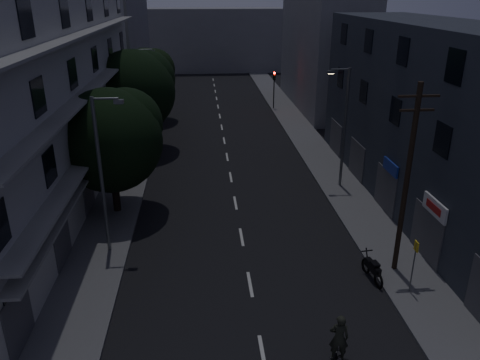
{
  "coord_description": "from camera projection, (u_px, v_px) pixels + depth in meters",
  "views": [
    {
      "loc": [
        -2.01,
        -11.67,
        12.64
      ],
      "look_at": [
        0.0,
        12.0,
        3.0
      ],
      "focal_mm": 35.0,
      "sensor_mm": 36.0,
      "label": 1
    }
  ],
  "objects": [
    {
      "name": "lane_markings",
      "position": [
        223.0,
        134.0,
        44.54
      ],
      "size": [
        0.15,
        60.5,
        0.01
      ],
      "color": "beige",
      "rests_on": "ground"
    },
    {
      "name": "building_left",
      "position": [
        38.0,
        90.0,
        28.73
      ],
      "size": [
        7.0,
        36.0,
        14.0
      ],
      "color": "#ACACA7",
      "rests_on": "ground"
    },
    {
      "name": "street_lamp_right",
      "position": [
        343.0,
        122.0,
        30.72
      ],
      "size": [
        1.51,
        0.25,
        8.0
      ],
      "color": "#52565A",
      "rests_on": "sidewalk_right"
    },
    {
      "name": "tree_far",
      "position": [
        146.0,
        75.0,
        47.07
      ],
      "size": [
        5.89,
        5.89,
        7.29
      ],
      "color": "black",
      "rests_on": "sidewalk_left"
    },
    {
      "name": "building_far_end",
      "position": [
        211.0,
        40.0,
        78.44
      ],
      "size": [
        24.0,
        8.0,
        10.0
      ],
      "primitive_type": "cube",
      "color": "slate",
      "rests_on": "ground"
    },
    {
      "name": "utility_pole",
      "position": [
        407.0,
        178.0,
        20.91
      ],
      "size": [
        1.8,
        0.24,
        9.0
      ],
      "color": "black",
      "rests_on": "sidewalk_right"
    },
    {
      "name": "sidewalk_left",
      "position": [
        135.0,
        157.0,
        38.15
      ],
      "size": [
        3.0,
        90.0,
        0.15
      ],
      "primitive_type": "cube",
      "color": "#565659",
      "rests_on": "ground"
    },
    {
      "name": "cyclist",
      "position": [
        338.0,
        352.0,
        16.51
      ],
      "size": [
        1.01,
        1.95,
        2.35
      ],
      "rotation": [
        0.0,
        0.0,
        -0.2
      ],
      "color": "black",
      "rests_on": "ground"
    },
    {
      "name": "bus_stop_sign",
      "position": [
        415.0,
        258.0,
        20.27
      ],
      "size": [
        0.06,
        0.35,
        2.52
      ],
      "color": "#595B60",
      "rests_on": "sidewalk_right"
    },
    {
      "name": "street_lamp_left_far",
      "position": [
        142.0,
        91.0,
        40.52
      ],
      "size": [
        1.51,
        0.25,
        8.0
      ],
      "color": "#54585C",
      "rests_on": "sidewalk_left"
    },
    {
      "name": "building_far_left",
      "position": [
        115.0,
        32.0,
        56.05
      ],
      "size": [
        6.0,
        20.0,
        16.0
      ],
      "primitive_type": "cube",
      "color": "slate",
      "rests_on": "ground"
    },
    {
      "name": "building_far_right",
      "position": [
        323.0,
        49.0,
        52.96
      ],
      "size": [
        6.0,
        20.0,
        13.0
      ],
      "primitive_type": "cube",
      "color": "slate",
      "rests_on": "ground"
    },
    {
      "name": "street_lamp_left_near",
      "position": [
        103.0,
        169.0,
        22.68
      ],
      "size": [
        1.51,
        0.25,
        8.0
      ],
      "color": "slate",
      "rests_on": "sidewalk_left"
    },
    {
      "name": "tree_mid",
      "position": [
        134.0,
        88.0,
        37.76
      ],
      "size": [
        6.72,
        6.72,
        8.27
      ],
      "color": "black",
      "rests_on": "sidewalk_left"
    },
    {
      "name": "traffic_signal_far_right",
      "position": [
        274.0,
        82.0,
        52.49
      ],
      "size": [
        0.28,
        0.37,
        4.1
      ],
      "color": "black",
      "rests_on": "sidewalk_right"
    },
    {
      "name": "building_right",
      "position": [
        440.0,
        122.0,
        27.48
      ],
      "size": [
        6.19,
        28.0,
        11.0
      ],
      "color": "#282D36",
      "rests_on": "ground"
    },
    {
      "name": "traffic_signal_far_left",
      "position": [
        159.0,
        86.0,
        50.15
      ],
      "size": [
        0.28,
        0.37,
        4.1
      ],
      "color": "black",
      "rests_on": "sidewalk_left"
    },
    {
      "name": "sidewalk_right",
      "position": [
        316.0,
        152.0,
        39.33
      ],
      "size": [
        3.0,
        90.0,
        0.15
      ],
      "primitive_type": "cube",
      "color": "#565659",
      "rests_on": "ground"
    },
    {
      "name": "ground",
      "position": [
        227.0,
        155.0,
        38.77
      ],
      "size": [
        160.0,
        160.0,
        0.0
      ],
      "primitive_type": "plane",
      "color": "black",
      "rests_on": "ground"
    },
    {
      "name": "motorcycle",
      "position": [
        372.0,
        269.0,
        21.89
      ],
      "size": [
        0.6,
        2.04,
        1.31
      ],
      "rotation": [
        0.0,
        0.0,
        0.13
      ],
      "color": "black",
      "rests_on": "ground"
    },
    {
      "name": "tree_near",
      "position": [
        111.0,
        136.0,
        26.99
      ],
      "size": [
        6.07,
        6.07,
        7.49
      ],
      "color": "black",
      "rests_on": "sidewalk_left"
    }
  ]
}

